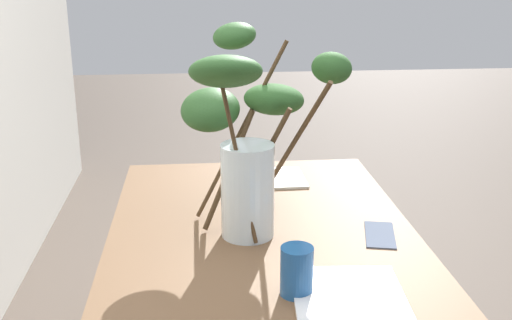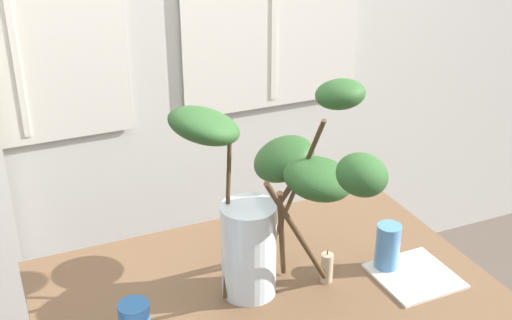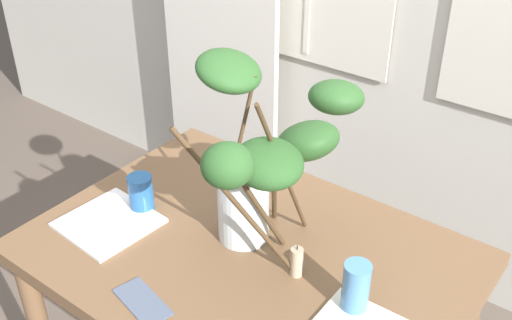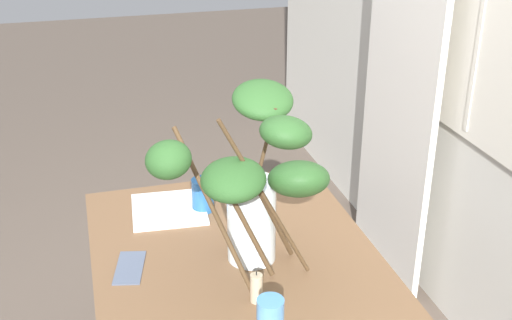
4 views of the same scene
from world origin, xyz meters
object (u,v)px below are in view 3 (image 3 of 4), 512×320
dining_table (247,275)px  pillar_candle (297,261)px  vase_with_branches (260,160)px  plate_square_left (109,223)px  drinking_glass_blue_left (141,193)px  drinking_glass_blue_right (356,287)px

dining_table → pillar_candle: size_ratio=12.32×
vase_with_branches → plate_square_left: bearing=-155.2°
dining_table → vase_with_branches: vase_with_branches is taller
drinking_glass_blue_left → drinking_glass_blue_right: (0.75, 0.03, 0.01)m
drinking_glass_blue_left → pillar_candle: 0.56m
drinking_glass_blue_left → drinking_glass_blue_right: size_ratio=0.83×
drinking_glass_blue_right → pillar_candle: bearing=174.1°
vase_with_branches → plate_square_left: vase_with_branches is taller
drinking_glass_blue_left → drinking_glass_blue_right: drinking_glass_blue_right is taller
plate_square_left → pillar_candle: 0.61m
vase_with_branches → drinking_glass_blue_right: (0.34, -0.05, -0.22)m
drinking_glass_blue_left → pillar_candle: (0.56, 0.05, -0.02)m
pillar_candle → dining_table: bearing=-178.7°
drinking_glass_blue_left → plate_square_left: bearing=-101.8°
dining_table → plate_square_left: 0.45m
drinking_glass_blue_right → pillar_candle: (-0.19, 0.02, -0.03)m
dining_table → drinking_glass_blue_right: 0.40m
dining_table → vase_with_branches: 0.39m
drinking_glass_blue_right → plate_square_left: 0.79m
vase_with_branches → drinking_glass_blue_left: bearing=-168.8°
pillar_candle → drinking_glass_blue_left: bearing=-175.2°
dining_table → pillar_candle: bearing=1.3°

